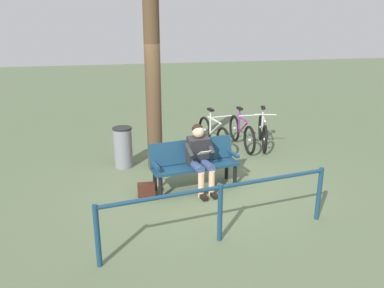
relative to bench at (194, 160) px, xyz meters
name	(u,v)px	position (x,y,z in m)	size (l,w,h in m)	color
ground_plane	(206,188)	(-0.20, 0.12, -0.51)	(40.00, 40.00, 0.00)	#566647
bench	(194,160)	(0.00, 0.00, 0.00)	(1.66, 0.74, 0.87)	navy
person_reading	(200,155)	(-0.08, 0.15, 0.16)	(0.53, 0.81, 1.20)	#262628
handbag	(146,190)	(0.90, 0.24, -0.39)	(0.30, 0.14, 0.24)	#3F1E14
tree_trunk	(153,82)	(0.56, -1.17, 1.27)	(0.31, 0.31, 3.54)	#4C3823
litter_bin	(123,147)	(1.21, -1.28, -0.08)	(0.40, 0.40, 0.85)	slate
bicycle_green	(263,132)	(-2.13, -1.95, -0.15)	(0.62, 1.63, 0.94)	black
bicycle_purple	(242,133)	(-1.61, -1.98, -0.15)	(0.48, 1.68, 0.94)	black
bicycle_red	(214,134)	(-0.92, -2.00, -0.15)	(0.48, 1.67, 0.94)	black
railing_fence	(220,201)	(0.05, 1.87, 0.09)	(3.35, 0.58, 0.85)	navy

